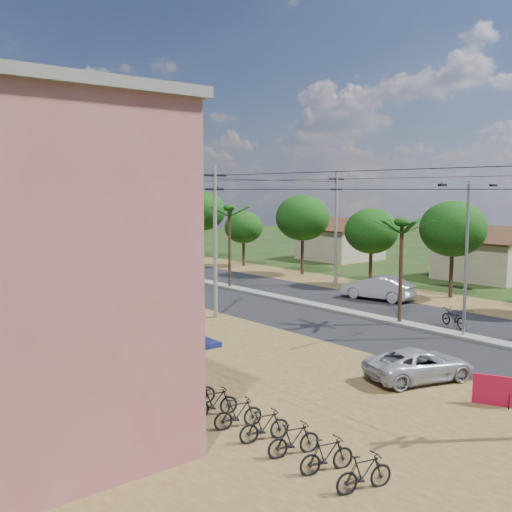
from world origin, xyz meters
The scene contains 33 objects.
ground centered at (0.00, 0.00, 0.00)m, with size 160.00×160.00×0.00m, color black.
road centered at (0.00, 15.00, 0.02)m, with size 12.00×110.00×0.04m, color black.
median centered at (0.00, 18.00, 0.09)m, with size 1.00×90.00×0.18m, color #605E56.
dirt_lot_west centered at (-15.00, 8.00, 0.02)m, with size 18.00×46.00×0.04m, color #4E381A.
dirt_shoulder_east centered at (8.50, 15.00, 0.01)m, with size 5.00×90.00×0.03m, color #4E381A.
shophouse_pink centered at (-21.98, 0.00, 5.16)m, with size 9.00×6.40×10.30m.
house_east_near centered at (20.00, 10.00, 2.39)m, with size 7.60×7.50×4.60m.
house_east_far centered at (21.00, 28.00, 2.39)m, with size 7.60×7.50×4.60m.
tree_east_c centered at (9.70, 7.00, 4.86)m, with size 4.60×4.60×6.83m.
tree_east_d centered at (9.40, 14.00, 4.34)m, with size 4.20×4.20×6.13m.
tree_east_e centered at (9.60, 22.00, 5.09)m, with size 4.80×4.80×7.14m.
tree_east_f centered at (9.20, 30.00, 3.89)m, with size 3.80×3.80×5.52m.
tree_east_g centered at (9.80, 38.00, 5.24)m, with size 5.00×5.00×7.38m.
tree_east_h centered at (9.50, 46.00, 4.64)m, with size 4.40×4.40×6.52m.
palm_median_near centered at (0.00, 4.00, 5.54)m, with size 2.00×2.00×6.15m.
palm_median_mid centered at (0.00, 20.00, 5.90)m, with size 2.00×2.00×6.55m.
palm_median_far centered at (0.00, 36.00, 5.26)m, with size 2.00×2.00×5.85m.
streetlight_near centered at (0.00, 0.00, 4.79)m, with size 5.10×0.18×8.00m.
streetlight_mid centered at (0.00, 25.00, 4.79)m, with size 5.10×0.18×8.00m.
streetlight_far centered at (0.00, 50.00, 4.79)m, with size 5.10×0.18×8.00m.
utility_pole_w_b centered at (-7.00, 12.00, 4.76)m, with size 1.60×0.24×9.00m.
utility_pole_w_c centered at (-7.00, 34.00, 4.76)m, with size 1.60×0.24×9.00m.
utility_pole_e_b centered at (7.50, 16.00, 4.76)m, with size 1.60×0.24×9.00m.
utility_pole_e_c centered at (7.50, 38.00, 4.76)m, with size 1.60×0.24×9.00m.
car_silver_mid centered at (5.00, 9.69, 0.82)m, with size 1.73×4.97×1.64m, color #A7A9AF.
car_white_far centered at (-2.36, 28.28, 0.79)m, with size 2.21×5.43×1.57m, color silver.
car_parked_silver centered at (-7.50, -2.69, 0.62)m, with size 2.06×4.48×1.24m, color #A7A9AF.
car_parked_dark centered at (-13.67, 9.52, 0.77)m, with size 1.83×4.54×1.55m, color black.
moto_rider_east centered at (1.73, 1.68, 0.51)m, with size 0.68×1.96×1.03m, color black.
moto_rider_west_a centered at (-4.37, 20.93, 0.40)m, with size 0.53×1.52×0.80m, color black.
moto_rider_west_b centered at (-3.01, 35.88, 0.51)m, with size 0.48×1.69×1.02m, color black.
roadside_sign centered at (-7.88, -6.00, 0.55)m, with size 0.64×1.27×1.12m.
parked_scooter_row centered at (-16.03, -2.58, 0.50)m, with size 1.73×9.98×1.00m.
Camera 1 is at (-27.20, -16.50, 7.59)m, focal length 42.00 mm.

